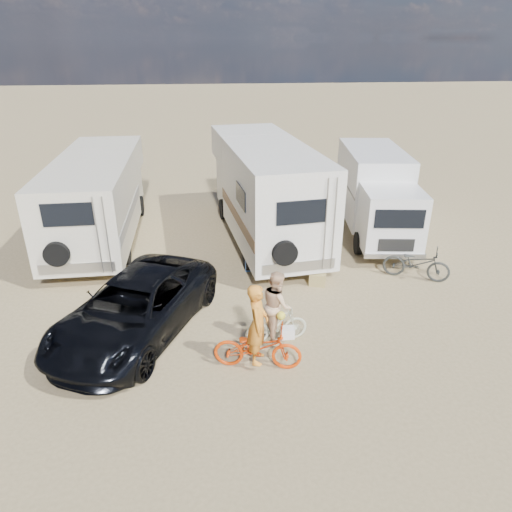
{
  "coord_description": "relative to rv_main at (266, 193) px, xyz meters",
  "views": [
    {
      "loc": [
        -1.56,
        -8.71,
        6.55
      ],
      "look_at": [
        -0.41,
        2.52,
        1.3
      ],
      "focal_mm": 32.94,
      "sensor_mm": 36.0,
      "label": 1
    }
  ],
  "objects": [
    {
      "name": "bike_man",
      "position": [
        -1.04,
        -7.22,
        -1.19
      ],
      "size": [
        2.0,
        1.02,
        1.0
      ],
      "primitive_type": "imported",
      "rotation": [
        0.0,
        0.0,
        1.37
      ],
      "color": "#CD3606",
      "rests_on": "ground"
    },
    {
      "name": "bike_parked",
      "position": [
        4.08,
        -3.56,
        -1.19
      ],
      "size": [
        2.02,
        1.44,
        1.01
      ],
      "primitive_type": "imported",
      "rotation": [
        0.0,
        0.0,
        1.12
      ],
      "color": "#292C29",
      "rests_on": "ground"
    },
    {
      "name": "rv_main",
      "position": [
        0.0,
        0.0,
        0.0
      ],
      "size": [
        3.47,
        7.94,
        3.38
      ],
      "primitive_type": null,
      "rotation": [
        0.0,
        0.0,
        0.13
      ],
      "color": "white",
      "rests_on": "ground"
    },
    {
      "name": "rider_man",
      "position": [
        -1.04,
        -7.22,
        -0.77
      ],
      "size": [
        0.56,
        0.75,
        1.84
      ],
      "primitive_type": "imported",
      "rotation": [
        0.0,
        0.0,
        1.37
      ],
      "color": "orange",
      "rests_on": "ground"
    },
    {
      "name": "cooler",
      "position": [
        -0.63,
        -2.4,
        -1.45
      ],
      "size": [
        0.62,
        0.46,
        0.49
      ],
      "primitive_type": "cube",
      "rotation": [
        0.0,
        0.0,
        0.02
      ],
      "color": "#2E4E87",
      "rests_on": "ground"
    },
    {
      "name": "rv_left",
      "position": [
        -5.81,
        0.59,
        -0.25
      ],
      "size": [
        2.64,
        7.73,
        2.89
      ],
      "primitive_type": null,
      "rotation": [
        0.0,
        0.0,
        0.02
      ],
      "color": "beige",
      "rests_on": "ground"
    },
    {
      "name": "bike_woman",
      "position": [
        -0.51,
        -6.32,
        -1.24
      ],
      "size": [
        1.56,
        0.64,
        0.91
      ],
      "primitive_type": "imported",
      "rotation": [
        0.0,
        0.0,
        1.71
      ],
      "color": "#B4BA9C",
      "rests_on": "ground"
    },
    {
      "name": "box_truck",
      "position": [
        4.0,
        0.09,
        -0.24
      ],
      "size": [
        2.7,
        6.33,
        2.9
      ],
      "primitive_type": null,
      "rotation": [
        0.0,
        0.0,
        -0.12
      ],
      "color": "silver",
      "rests_on": "ground"
    },
    {
      "name": "dark_suv",
      "position": [
        -3.83,
        -5.65,
        -0.98
      ],
      "size": [
        4.27,
        5.64,
        1.42
      ],
      "primitive_type": "imported",
      "rotation": [
        0.0,
        0.0,
        -0.43
      ],
      "color": "black",
      "rests_on": "ground"
    },
    {
      "name": "crate",
      "position": [
        1.11,
        -3.59,
        -1.5
      ],
      "size": [
        0.58,
        0.58,
        0.37
      ],
      "primitive_type": "cube",
      "rotation": [
        0.0,
        0.0,
        -0.29
      ],
      "color": "#9B894F",
      "rests_on": "ground"
    },
    {
      "name": "ground",
      "position": [
        -0.37,
        -6.8,
        -1.69
      ],
      "size": [
        140.0,
        140.0,
        0.0
      ],
      "primitive_type": "plane",
      "color": "#9B855C",
      "rests_on": "ground"
    },
    {
      "name": "rider_woman",
      "position": [
        -0.51,
        -6.32,
        -0.86
      ],
      "size": [
        0.73,
        0.89,
        1.66
      ],
      "primitive_type": "imported",
      "rotation": [
        0.0,
        0.0,
        1.71
      ],
      "color": "#DAAF86",
      "rests_on": "ground"
    }
  ]
}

